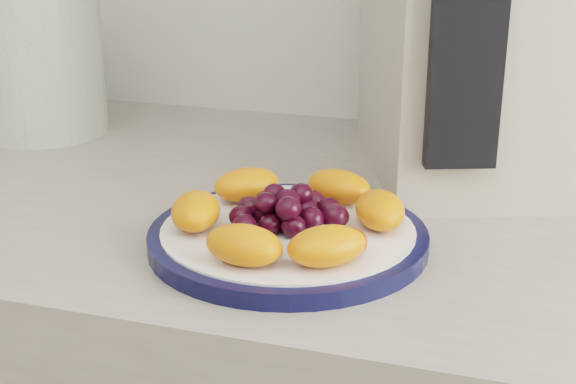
% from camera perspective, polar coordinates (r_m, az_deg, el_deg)
% --- Properties ---
extents(plate_rim, '(0.24, 0.24, 0.01)m').
position_cam_1_polar(plate_rim, '(0.70, 0.00, -3.28)').
color(plate_rim, '#0C1034').
rests_on(plate_rim, counter).
extents(plate_face, '(0.22, 0.22, 0.02)m').
position_cam_1_polar(plate_face, '(0.70, 0.00, -3.21)').
color(plate_face, white).
rests_on(plate_face, counter).
extents(canister, '(0.21, 0.21, 0.19)m').
position_cam_1_polar(canister, '(1.07, -17.34, 9.11)').
color(canister, '#425B1F').
rests_on(canister, counter).
extents(appliance_panel, '(0.07, 0.04, 0.28)m').
position_cam_1_polar(appliance_panel, '(0.72, 12.79, 12.50)').
color(appliance_panel, black).
rests_on(appliance_panel, appliance_body).
extents(fruit_plate, '(0.21, 0.21, 0.04)m').
position_cam_1_polar(fruit_plate, '(0.69, 0.18, -1.48)').
color(fruit_plate, orange).
rests_on(fruit_plate, plate_face).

